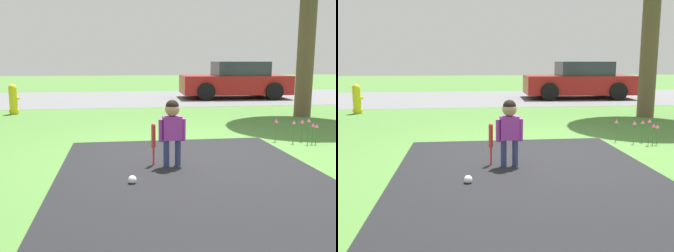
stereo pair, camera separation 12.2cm
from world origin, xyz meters
TOP-DOWN VIEW (x-y plane):
  - ground_plane at (0.00, 0.00)m, footprint 60.00×60.00m
  - driveway_strip at (-0.33, -2.50)m, footprint 3.24×7.00m
  - street_strip at (0.00, 8.58)m, footprint 40.00×6.00m
  - child at (-0.51, -0.62)m, footprint 0.36×0.19m
  - baseball_bat at (-0.74, -0.51)m, footprint 0.06×0.06m
  - sports_ball at (-1.05, -1.25)m, footprint 0.09×0.09m
  - fire_hydrant at (-3.85, 4.74)m, footprint 0.28×0.25m
  - parked_car at (3.12, 8.08)m, footprint 3.96×2.10m
  - flower_bed at (1.85, 0.50)m, footprint 0.63×0.36m

SIDE VIEW (x-z plane):
  - ground_plane at x=0.00m, z-range 0.00..0.00m
  - street_strip at x=0.00m, z-range 0.00..0.01m
  - driveway_strip at x=-0.33m, z-range 0.00..0.01m
  - sports_ball at x=-1.05m, z-range 0.00..0.09m
  - flower_bed at x=1.85m, z-range 0.10..0.53m
  - baseball_bat at x=-0.74m, z-range 0.08..0.64m
  - fire_hydrant at x=-3.85m, z-range -0.01..0.77m
  - child at x=-0.51m, z-range 0.13..1.01m
  - parked_car at x=3.12m, z-range -0.04..1.29m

